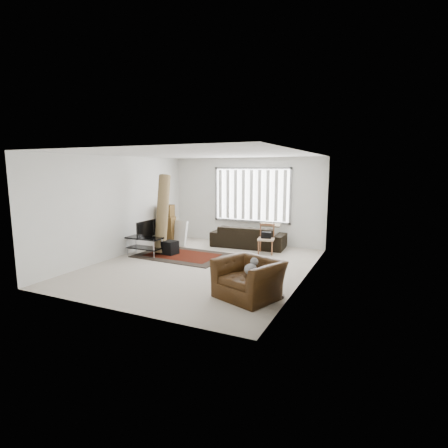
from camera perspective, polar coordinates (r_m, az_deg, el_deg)
The scene contains 11 objects.
room at distance 8.77m, azimuth -2.04°, elevation 5.09°, with size 6.00×6.02×2.71m.
persian_rug at distance 9.67m, azimuth -6.80°, elevation -5.10°, with size 2.48×1.71×0.02m.
tv_stand at distance 9.86m, azimuth -12.86°, elevation -2.90°, with size 1.00×0.45×0.50m.
tv at distance 9.80m, azimuth -12.94°, elevation -0.78°, with size 0.81×0.10×0.46m, color black.
subwoofer at distance 9.79m, azimuth -8.80°, elevation -3.82°, with size 0.36×0.36×0.36m, color black.
moving_boxes at distance 11.04m, azimuth -9.34°, elevation -0.37°, with size 0.59×0.55×1.25m.
white_flatpack at distance 10.94m, azimuth -7.47°, elevation -1.44°, with size 0.61×0.09×0.78m, color silver.
rolled_rug at distance 9.98m, azimuth -10.03°, elevation 1.65°, with size 0.33×0.33×2.20m, color brown.
sofa at distance 10.60m, azimuth 4.01°, elevation -1.52°, with size 2.21×0.96×0.85m, color black.
side_chair at distance 9.85m, azimuth 6.92°, elevation -2.18°, with size 0.52×0.52×0.83m.
armchair at distance 6.50m, azimuth 4.05°, elevation -8.46°, with size 1.37×1.29×0.81m.
Camera 1 is at (3.99, -7.30, 2.36)m, focal length 28.00 mm.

